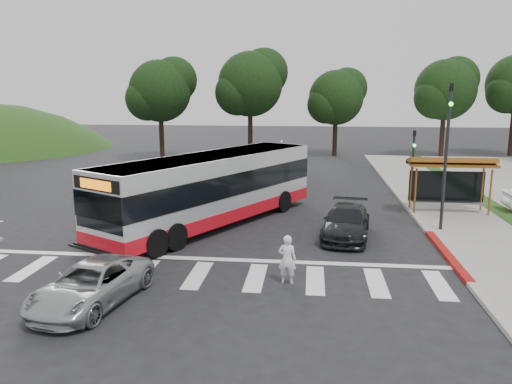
# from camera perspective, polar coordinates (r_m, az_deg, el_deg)

# --- Properties ---
(ground) EXTENTS (140.00, 140.00, 0.00)m
(ground) POSITION_cam_1_polar(r_m,az_deg,el_deg) (22.05, -3.77, -4.86)
(ground) COLOR black
(ground) RESTS_ON ground
(sidewalk_east) EXTENTS (4.00, 40.00, 0.12)m
(sidewalk_east) POSITION_cam_1_polar(r_m,az_deg,el_deg) (30.33, 20.01, -0.89)
(sidewalk_east) COLOR gray
(sidewalk_east) RESTS_ON ground
(curb_east) EXTENTS (0.30, 40.00, 0.15)m
(curb_east) POSITION_cam_1_polar(r_m,az_deg,el_deg) (29.92, 16.29, -0.79)
(curb_east) COLOR #9E9991
(curb_east) RESTS_ON ground
(curb_east_red) EXTENTS (0.32, 6.00, 0.15)m
(curb_east_red) POSITION_cam_1_polar(r_m,az_deg,el_deg) (20.46, 20.98, -6.69)
(curb_east_red) COLOR maroon
(curb_east_red) RESTS_ON ground
(crosswalk_ladder) EXTENTS (18.00, 2.60, 0.01)m
(crosswalk_ladder) POSITION_cam_1_polar(r_m,az_deg,el_deg) (17.40, -6.69, -9.41)
(crosswalk_ladder) COLOR silver
(crosswalk_ladder) RESTS_ON ground
(bus_shelter) EXTENTS (4.20, 1.60, 2.86)m
(bus_shelter) POSITION_cam_1_polar(r_m,az_deg,el_deg) (27.13, 21.33, 2.55)
(bus_shelter) COLOR #8F5217
(bus_shelter) RESTS_ON sidewalk_east
(traffic_signal_ne_tall) EXTENTS (0.18, 0.37, 6.50)m
(traffic_signal_ne_tall) POSITION_cam_1_polar(r_m,az_deg,el_deg) (23.18, 20.97, 4.99)
(traffic_signal_ne_tall) COLOR black
(traffic_signal_ne_tall) RESTS_ON ground
(traffic_signal_ne_short) EXTENTS (0.18, 0.37, 4.00)m
(traffic_signal_ne_short) POSITION_cam_1_polar(r_m,az_deg,el_deg) (30.11, 17.51, 3.86)
(traffic_signal_ne_short) COLOR black
(traffic_signal_ne_short) RESTS_ON ground
(tree_ne_a) EXTENTS (6.16, 5.74, 9.30)m
(tree_ne_a) POSITION_cam_1_polar(r_m,az_deg,el_deg) (50.41, 20.90, 10.95)
(tree_ne_a) COLOR black
(tree_ne_a) RESTS_ON parking_lot
(tree_north_a) EXTENTS (6.60, 6.15, 10.17)m
(tree_north_a) POSITION_cam_1_polar(r_m,az_deg,el_deg) (47.24, -0.56, 12.35)
(tree_north_a) COLOR black
(tree_north_a) RESTS_ON ground
(tree_north_b) EXTENTS (5.72, 5.33, 8.43)m
(tree_north_b) POSITION_cam_1_polar(r_m,az_deg,el_deg) (48.94, 9.23, 10.70)
(tree_north_b) COLOR black
(tree_north_b) RESTS_ON ground
(tree_north_c) EXTENTS (6.16, 5.74, 9.30)m
(tree_north_c) POSITION_cam_1_polar(r_m,az_deg,el_deg) (46.93, -10.81, 11.39)
(tree_north_c) COLOR black
(tree_north_c) RESTS_ON ground
(transit_bus) EXTENTS (8.64, 12.50, 3.30)m
(transit_bus) POSITION_cam_1_polar(r_m,az_deg,el_deg) (23.30, -5.00, 0.19)
(transit_bus) COLOR silver
(transit_bus) RESTS_ON ground
(pedestrian) EXTENTS (0.64, 0.46, 1.64)m
(pedestrian) POSITION_cam_1_polar(r_m,az_deg,el_deg) (16.36, 3.59, -7.70)
(pedestrian) COLOR white
(pedestrian) RESTS_ON ground
(dark_sedan) EXTENTS (2.50, 4.83, 1.34)m
(dark_sedan) POSITION_cam_1_polar(r_m,az_deg,el_deg) (21.81, 10.30, -3.37)
(dark_sedan) COLOR black
(dark_sedan) RESTS_ON ground
(silver_suv_south) EXTENTS (2.82, 4.72, 1.23)m
(silver_suv_south) POSITION_cam_1_polar(r_m,az_deg,el_deg) (15.64, -18.35, -10.00)
(silver_suv_south) COLOR #A1A4A6
(silver_suv_south) RESTS_ON ground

